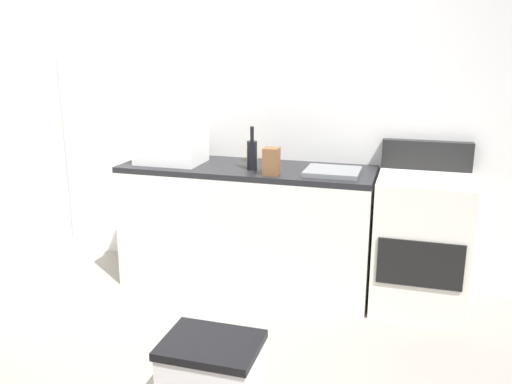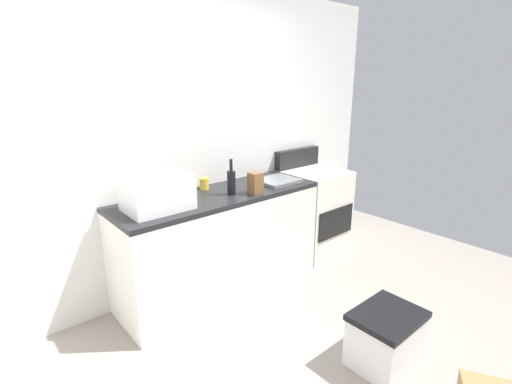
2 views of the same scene
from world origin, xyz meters
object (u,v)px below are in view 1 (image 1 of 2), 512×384
Objects in this scene: stove_oven at (421,241)px; knife_block at (271,161)px; storage_bin at (212,376)px; microwave at (171,144)px; wine_bottle at (252,154)px; coffee_mug at (252,154)px; refrigerator at (3,159)px.

stove_oven is 6.11× the size of knife_block.
microwave is at bearing 120.76° from storage_bin.
wine_bottle reaches higher than coffee_mug.
refrigerator is 2.29m from knife_block.
stove_oven is at bearing 0.97° from refrigerator.
microwave reaches higher than storage_bin.
storage_bin is at bearing -31.12° from refrigerator.
microwave is at bearing 0.65° from refrigerator.
wine_bottle is 0.30m from coffee_mug.
refrigerator is 9.33× the size of knife_block.
coffee_mug is (-0.09, 0.28, -0.06)m from wine_bottle.
stove_oven is 1.88m from microwave.
microwave is 0.82m from knife_block.
knife_block is (-0.99, -0.20, 0.52)m from stove_oven.
storage_bin is (2.33, -1.41, -0.65)m from refrigerator.
coffee_mug is at bearing 22.37° from microwave.
wine_bottle is at bearing -175.46° from stove_oven.
knife_block is at bearing -57.05° from coffee_mug.
stove_oven is 3.67× the size of wine_bottle.
refrigerator reaches higher than knife_block.
refrigerator is at bearing 176.31° from knife_block.
wine_bottle is at bearing -4.79° from microwave.
storage_bin is at bearing -122.71° from stove_oven.
coffee_mug is at bearing 122.95° from knife_block.
microwave is (1.48, 0.02, 0.20)m from refrigerator.
stove_oven is 1.13m from knife_block.
refrigerator is at bearing 148.88° from storage_bin.
knife_block is 1.49m from storage_bin.
coffee_mug is at bearing 171.40° from stove_oven.
microwave is 1.53× the size of wine_bottle.
coffee_mug is (0.55, 0.23, -0.09)m from microwave.
refrigerator is at bearing -179.35° from microwave.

